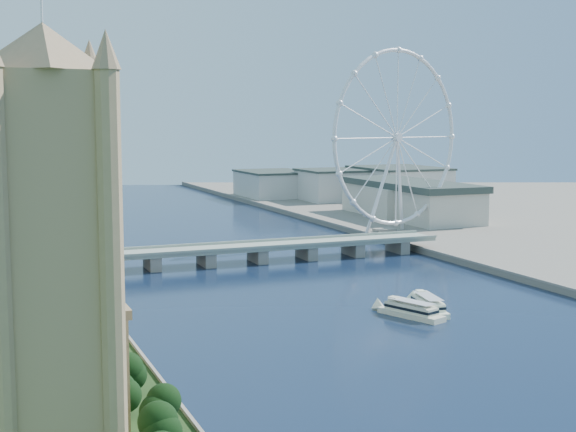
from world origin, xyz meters
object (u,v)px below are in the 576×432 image
tour_boat_near (411,317)px  tour_boat_far (428,312)px  london_eye (397,138)px  victoria_tower (50,237)px

tour_boat_near → tour_boat_far: (11.37, 5.60, 0.00)m
london_eye → tour_boat_far: 225.76m
victoria_tower → tour_boat_near: size_ratio=3.48×
london_eye → tour_boat_near: london_eye is taller
victoria_tower → london_eye: bearing=49.6°
london_eye → tour_boat_near: bearing=-118.0°
victoria_tower → london_eye: size_ratio=0.90×
tour_boat_near → tour_boat_far: 12.68m
tour_boat_far → london_eye: bearing=75.4°
victoria_tower → tour_boat_near: 188.07m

